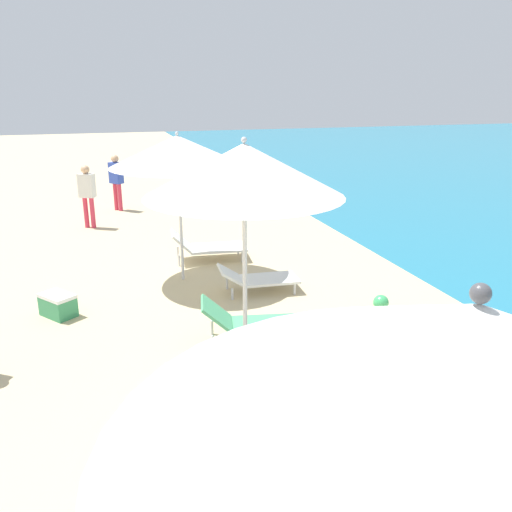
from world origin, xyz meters
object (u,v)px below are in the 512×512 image
at_px(umbrella_nearest, 468,382).
at_px(cooler_box, 58,305).
at_px(umbrella_second, 244,170).
at_px(umbrella_farthest, 178,151).
at_px(lounger_second_shoreside, 258,321).
at_px(person_walking_mid, 87,191).
at_px(person_walking_far, 116,177).
at_px(lounger_second_inland, 363,398).
at_px(lounger_farthest_shoreside, 207,246).
at_px(lounger_farthest_inland, 258,278).
at_px(beach_ball, 381,303).

xyz_separation_m(umbrella_nearest, cooler_box, (-1.68, 6.77, -2.30)).
distance_m(umbrella_second, umbrella_farthest, 3.73).
bearing_deg(lounger_second_shoreside, umbrella_nearest, -89.29).
relative_size(umbrella_farthest, person_walking_mid, 1.70).
bearing_deg(cooler_box, person_walking_far, 79.80).
distance_m(lounger_second_inland, lounger_farthest_shoreside, 5.76).
distance_m(umbrella_nearest, lounger_second_shoreside, 5.66).
relative_size(lounger_second_inland, cooler_box, 2.37).
distance_m(lounger_second_shoreside, person_walking_mid, 7.31).
relative_size(lounger_farthest_inland, person_walking_mid, 0.89).
bearing_deg(umbrella_nearest, umbrella_second, 83.36).
distance_m(lounger_second_inland, umbrella_farthest, 5.27).
height_order(umbrella_nearest, umbrella_farthest, umbrella_nearest).
relative_size(umbrella_second, umbrella_farthest, 1.09).
relative_size(lounger_farthest_inland, person_walking_far, 0.89).
distance_m(umbrella_second, lounger_farthest_shoreside, 5.21).
bearing_deg(umbrella_second, lounger_farthest_shoreside, 83.32).
height_order(person_walking_far, beach_ball, person_walking_far).
distance_m(lounger_second_shoreside, umbrella_farthest, 3.38).
xyz_separation_m(cooler_box, beach_ball, (4.74, -1.22, -0.05)).
bearing_deg(lounger_farthest_shoreside, beach_ball, -51.20).
height_order(lounger_second_inland, beach_ball, lounger_second_inland).
bearing_deg(person_walking_far, umbrella_farthest, -122.09).
bearing_deg(beach_ball, cooler_box, 165.56).
height_order(umbrella_second, lounger_farthest_shoreside, umbrella_second).
height_order(person_walking_mid, person_walking_far, person_walking_far).
bearing_deg(umbrella_nearest, cooler_box, 103.90).
bearing_deg(cooler_box, person_walking_mid, 84.59).
height_order(umbrella_second, person_walking_mid, umbrella_second).
height_order(lounger_farthest_inland, person_walking_mid, person_walking_mid).
distance_m(umbrella_nearest, umbrella_second, 4.11).
height_order(lounger_second_inland, cooler_box, lounger_second_inland).
relative_size(umbrella_second, person_walking_mid, 1.85).
relative_size(umbrella_second, person_walking_far, 1.84).
distance_m(lounger_farthest_shoreside, beach_ball, 3.82).
distance_m(umbrella_second, person_walking_far, 9.92).
bearing_deg(lounger_second_inland, umbrella_farthest, 88.38).
bearing_deg(umbrella_nearest, lounger_second_inland, 65.08).
bearing_deg(lounger_farthest_inland, person_walking_mid, 120.62).
bearing_deg(beach_ball, person_walking_far, 112.71).
xyz_separation_m(lounger_farthest_inland, beach_ball, (1.59, -1.28, -0.12)).
xyz_separation_m(lounger_farthest_shoreside, person_walking_mid, (-2.20, 3.32, 0.62)).
relative_size(umbrella_second, beach_ball, 11.64).
bearing_deg(cooler_box, beach_ball, -14.44).
bearing_deg(person_walking_far, beach_ball, -106.78).
xyz_separation_m(umbrella_second, lounger_second_inland, (0.93, -1.05, -2.19)).
bearing_deg(person_walking_mid, lounger_second_shoreside, 44.15).
relative_size(lounger_second_inland, lounger_farthest_inland, 1.10).
xyz_separation_m(umbrella_nearest, person_walking_mid, (-1.17, 12.10, -1.56)).
bearing_deg(lounger_farthest_inland, umbrella_nearest, -98.16).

